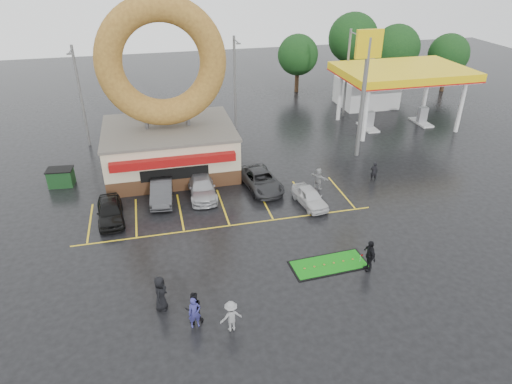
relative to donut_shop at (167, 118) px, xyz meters
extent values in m
plane|color=black|center=(3.00, -12.97, -4.46)|extent=(120.00, 120.00, 0.00)
cube|color=#472B19|center=(0.00, 0.03, -3.86)|extent=(10.00, 8.00, 1.20)
cube|color=beige|center=(0.00, 0.03, -2.11)|extent=(10.00, 8.00, 2.30)
cube|color=#59544C|center=(0.00, 0.03, -0.86)|extent=(10.20, 8.20, 0.20)
cube|color=maroon|center=(0.00, -4.27, -1.86)|extent=(9.00, 0.60, 0.60)
cylinder|color=slate|center=(-1.60, 0.03, -0.16)|extent=(0.30, 0.30, 1.20)
cylinder|color=slate|center=(1.60, 0.03, -0.16)|extent=(0.30, 0.30, 1.20)
torus|color=brown|center=(0.00, 0.03, 4.24)|extent=(9.60, 2.00, 9.60)
cylinder|color=silver|center=(18.00, 2.03, -1.96)|extent=(0.40, 0.40, 5.00)
cylinder|color=silver|center=(28.00, 2.03, -1.96)|extent=(0.40, 0.40, 5.00)
cylinder|color=silver|center=(18.00, 8.03, -1.96)|extent=(0.40, 0.40, 5.00)
cylinder|color=silver|center=(28.00, 8.03, -1.96)|extent=(0.40, 0.40, 5.00)
cube|color=silver|center=(23.00, 5.03, 0.79)|extent=(12.00, 8.00, 0.50)
cube|color=yellow|center=(23.00, 5.03, 1.09)|extent=(12.30, 8.30, 0.70)
cube|color=#99999E|center=(20.00, 5.03, -3.56)|extent=(0.90, 0.60, 1.60)
cube|color=#99999E|center=(26.00, 5.03, -3.56)|extent=(0.90, 0.60, 1.60)
cube|color=silver|center=(23.00, 12.03, -2.96)|extent=(6.00, 5.00, 3.00)
cylinder|color=slate|center=(16.00, -0.97, 0.54)|extent=(0.36, 0.36, 10.00)
cube|color=yellow|center=(16.00, -0.97, 5.04)|extent=(2.20, 0.30, 2.20)
cylinder|color=slate|center=(-7.00, 7.03, 0.04)|extent=(0.24, 0.24, 9.00)
cylinder|color=slate|center=(-7.00, 6.03, 4.24)|extent=(0.12, 2.00, 0.12)
cube|color=slate|center=(-7.00, 5.03, 4.19)|extent=(0.40, 0.18, 0.12)
cylinder|color=slate|center=(7.00, 8.03, 0.04)|extent=(0.24, 0.24, 9.00)
cylinder|color=slate|center=(7.00, 7.03, 4.24)|extent=(0.12, 2.00, 0.12)
cube|color=slate|center=(7.00, 6.03, 4.19)|extent=(0.40, 0.18, 0.12)
cylinder|color=slate|center=(19.00, 9.03, 0.04)|extent=(0.24, 0.24, 9.00)
cylinder|color=slate|center=(19.00, 8.03, 4.24)|extent=(0.12, 2.00, 0.12)
cube|color=slate|center=(19.00, 7.03, 4.19)|extent=(0.40, 0.18, 0.12)
cylinder|color=#332114|center=(29.00, 17.03, -3.02)|extent=(0.50, 0.50, 2.88)
sphere|color=black|center=(29.00, 17.03, 0.74)|extent=(5.60, 5.60, 5.60)
cylinder|color=#332114|center=(35.00, 15.03, -3.20)|extent=(0.50, 0.50, 2.52)
sphere|color=black|center=(35.00, 15.03, 0.09)|extent=(4.90, 4.90, 4.90)
cylinder|color=#332114|center=(25.00, 21.03, -2.84)|extent=(0.50, 0.50, 3.24)
sphere|color=black|center=(25.00, 21.03, 1.39)|extent=(6.30, 6.30, 6.30)
cylinder|color=#332114|center=(17.00, 19.03, -3.20)|extent=(0.50, 0.50, 2.52)
sphere|color=black|center=(17.00, 19.03, 0.09)|extent=(4.90, 4.90, 4.90)
imported|color=black|center=(-4.60, -6.99, -3.76)|extent=(1.97, 4.25, 1.41)
imported|color=#333336|center=(-1.08, -4.97, -3.75)|extent=(1.92, 4.48, 1.44)
imported|color=#A5A6AA|center=(1.82, -4.97, -3.79)|extent=(2.00, 4.70, 1.35)
imported|color=#2D2E30|center=(6.29, -4.97, -3.77)|extent=(2.88, 5.21, 1.38)
imported|color=silver|center=(9.04, -8.20, -3.84)|extent=(1.95, 3.82, 1.25)
imported|color=navy|center=(-0.30, -18.02, -3.62)|extent=(0.66, 0.48, 1.69)
imported|color=black|center=(-0.30, -17.74, -3.57)|extent=(0.90, 0.73, 1.78)
imported|color=gray|center=(1.36, -18.67, -3.62)|extent=(1.18, 0.80, 1.68)
imported|color=black|center=(-1.80, -16.37, -3.49)|extent=(0.91, 1.10, 1.94)
imported|color=black|center=(9.81, -15.95, -3.50)|extent=(0.53, 1.16, 1.94)
imported|color=#969799|center=(10.49, -6.02, -3.62)|extent=(1.31, 1.57, 1.69)
imported|color=black|center=(15.15, -5.84, -3.68)|extent=(0.67, 0.57, 1.57)
cube|color=#19431E|center=(-8.44, -0.88, -3.81)|extent=(1.91, 1.38, 1.30)
cube|color=black|center=(7.81, -15.06, -4.44)|extent=(4.56, 2.16, 0.05)
cube|color=#147814|center=(7.81, -15.06, -4.41)|extent=(4.34, 1.95, 0.03)
cylinder|color=silver|center=(9.64, -15.27, -4.16)|extent=(0.02, 0.02, 0.51)
cube|color=red|center=(9.71, -15.27, -3.96)|extent=(0.14, 0.01, 0.10)
camera|label=1|loc=(-1.32, -34.63, 11.89)|focal=32.00mm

